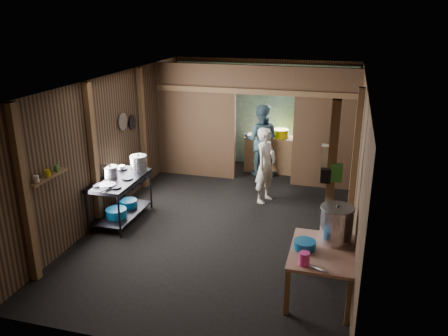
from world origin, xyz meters
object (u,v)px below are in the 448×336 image
(gas_range, at_px, (121,200))
(pink_bucket, at_px, (304,259))
(stock_pot, at_px, (336,225))
(yellow_tub, at_px, (281,133))
(prep_table, at_px, (321,273))
(cook, at_px, (266,165))
(stove_pot_large, at_px, (139,164))

(gas_range, distance_m, pink_bucket, 3.97)
(stock_pot, relative_size, yellow_tub, 1.49)
(prep_table, xyz_separation_m, stock_pot, (0.15, 0.32, 0.59))
(prep_table, relative_size, yellow_tub, 3.24)
(cook, bearing_deg, stock_pot, -132.56)
(prep_table, distance_m, pink_bucket, 0.63)
(yellow_tub, bearing_deg, pink_bucket, -78.26)
(stove_pot_large, xyz_separation_m, stock_pot, (3.69, -1.57, -0.04))
(stock_pot, relative_size, pink_bucket, 3.20)
(pink_bucket, height_order, cook, cook)
(cook, bearing_deg, prep_table, -137.51)
(prep_table, relative_size, stock_pot, 2.18)
(gas_range, height_order, yellow_tub, yellow_tub)
(yellow_tub, bearing_deg, stock_pot, -72.36)
(stove_pot_large, xyz_separation_m, cook, (2.22, 1.13, -0.20))
(gas_range, relative_size, stove_pot_large, 4.41)
(pink_bucket, distance_m, cook, 3.61)
(cook, bearing_deg, stove_pot_large, 135.87)
(pink_bucket, height_order, yellow_tub, yellow_tub)
(stove_pot_large, distance_m, pink_bucket, 4.06)
(stock_pot, bearing_deg, prep_table, -114.96)
(stock_pot, bearing_deg, gas_range, 164.17)
(pink_bucket, relative_size, cook, 0.11)
(prep_table, distance_m, yellow_tub, 5.08)
(gas_range, relative_size, pink_bucket, 8.50)
(stock_pot, xyz_separation_m, pink_bucket, (-0.35, -0.73, -0.16))
(gas_range, distance_m, cook, 2.90)
(cook, bearing_deg, gas_range, 142.71)
(yellow_tub, bearing_deg, stove_pot_large, -126.87)
(gas_range, relative_size, yellow_tub, 3.95)
(gas_range, xyz_separation_m, prep_table, (3.71, -1.41, -0.07))
(gas_range, distance_m, stock_pot, 4.04)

